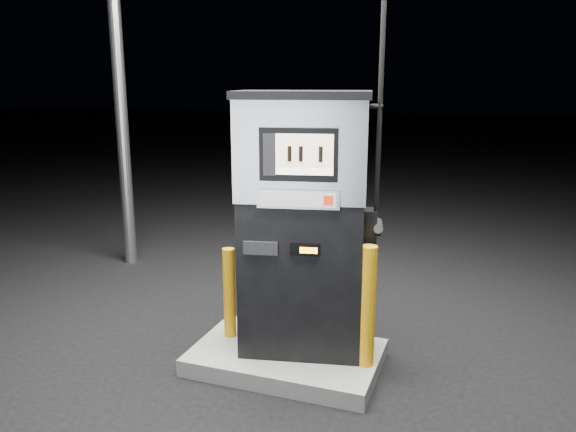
% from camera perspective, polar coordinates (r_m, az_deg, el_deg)
% --- Properties ---
extents(ground, '(80.00, 80.00, 0.00)m').
position_cam_1_polar(ground, '(5.08, -0.16, -14.92)').
color(ground, black).
rests_on(ground, ground).
extents(pump_island, '(1.60, 1.00, 0.15)m').
position_cam_1_polar(pump_island, '(5.05, -0.16, -14.17)').
color(pump_island, '#63635E').
rests_on(pump_island, ground).
extents(fuel_dispenser, '(1.27, 0.86, 4.56)m').
position_cam_1_polar(fuel_dispenser, '(4.67, 1.52, -0.64)').
color(fuel_dispenser, black).
rests_on(fuel_dispenser, pump_island).
extents(bollard_left, '(0.14, 0.14, 0.83)m').
position_cam_1_polar(bollard_left, '(5.13, -5.98, -7.76)').
color(bollard_left, orange).
rests_on(bollard_left, pump_island).
extents(bollard_right, '(0.17, 0.17, 1.01)m').
position_cam_1_polar(bollard_right, '(4.61, 8.05, -9.11)').
color(bollard_right, orange).
rests_on(bollard_right, pump_island).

